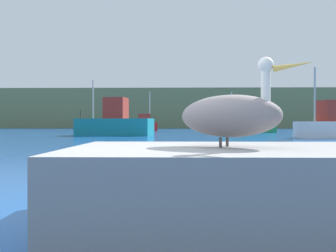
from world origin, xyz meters
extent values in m
plane|color=#194C93|center=(0.00, 0.00, 0.00)|extent=(260.00, 260.00, 0.00)
cube|color=#6B7A51|center=(0.00, 67.80, 4.03)|extent=(140.00, 11.37, 8.05)
cube|color=gray|center=(1.20, 0.18, 0.38)|extent=(3.25, 2.04, 0.76)
ellipsoid|color=slate|center=(1.20, 0.18, 1.08)|extent=(1.17, 0.99, 0.43)
cylinder|color=white|center=(1.52, -0.02, 1.34)|extent=(0.09, 0.09, 0.38)
sphere|color=white|center=(1.52, -0.02, 1.57)|extent=(0.15, 0.15, 0.15)
cone|color=gold|center=(1.74, -0.16, 1.54)|extent=(0.34, 0.25, 0.09)
cylinder|color=#4C4742|center=(1.20, 0.28, 0.81)|extent=(0.03, 0.03, 0.10)
cylinder|color=#4C4742|center=(1.11, 0.14, 0.81)|extent=(0.03, 0.03, 0.10)
cube|color=white|center=(11.74, 19.75, 0.56)|extent=(5.92, 3.17, 1.12)
cube|color=maroon|center=(11.62, 19.72, 1.85)|extent=(2.29, 1.65, 1.45)
cylinder|color=#B2B2B2|center=(10.10, 19.24, 2.95)|extent=(0.12, 0.12, 3.65)
cube|color=red|center=(-3.98, 39.43, 0.55)|extent=(4.80, 2.06, 1.09)
cube|color=maroon|center=(-3.29, 39.55, 1.66)|extent=(1.68, 1.19, 1.13)
cylinder|color=#B2B2B2|center=(-2.61, 39.68, 3.10)|extent=(0.12, 0.12, 4.00)
cube|color=#1E8C4C|center=(8.59, 33.01, 0.59)|extent=(5.99, 2.11, 1.19)
cube|color=#1E6099|center=(9.35, 33.06, 1.81)|extent=(2.32, 1.41, 1.25)
cylinder|color=#B2B2B2|center=(6.82, 32.90, 2.81)|extent=(0.12, 0.12, 3.24)
cube|color=teal|center=(-4.29, 23.64, 0.69)|extent=(6.50, 3.19, 1.38)
cube|color=maroon|center=(-4.16, 23.62, 2.23)|extent=(1.97, 1.74, 1.71)
cylinder|color=#B2B2B2|center=(-6.13, 24.02, 2.97)|extent=(0.12, 0.12, 3.19)
cylinder|color=#3F382D|center=(-7.23, 24.24, 1.73)|extent=(0.10, 0.10, 0.70)
camera|label=1|loc=(0.65, -3.21, 1.01)|focal=35.30mm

